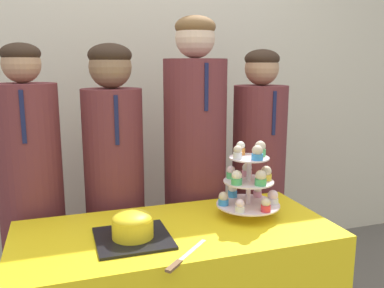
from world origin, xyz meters
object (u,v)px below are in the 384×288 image
student_1 (115,199)px  student_2 (195,181)px  cupcake_stand (250,181)px  round_cake (133,227)px  student_3 (258,187)px  student_0 (33,211)px  cake_knife (181,260)px

student_1 → student_2: size_ratio=0.91×
student_1 → cupcake_stand: bearing=-41.3°
round_cake → student_3: 0.95m
student_2 → student_3: 0.37m
student_0 → round_cake: bearing=-54.8°
student_2 → student_0: bearing=-180.0°
student_2 → round_cake: bearing=-128.7°
round_cake → student_0: bearing=125.2°
student_1 → student_3: (0.78, -0.00, -0.02)m
student_0 → student_2: bearing=0.0°
cupcake_stand → round_cake: bearing=-170.7°
cake_knife → student_2: bearing=24.2°
student_3 → student_2: bearing=180.0°
student_1 → student_0: bearing=-180.0°
cupcake_stand → student_0: student_0 is taller
cupcake_stand → student_3: 0.55m
cupcake_stand → student_1: bearing=138.7°
student_0 → student_2: size_ratio=0.91×
round_cake → cupcake_stand: cupcake_stand is taller
student_0 → student_3: student_0 is taller
round_cake → student_0: student_0 is taller
cake_knife → student_1: bearing=55.0°
round_cake → student_3: size_ratio=0.19×
cake_knife → student_1: student_1 is taller
student_0 → student_2: (0.79, 0.00, 0.07)m
cupcake_stand → student_0: bearing=153.4°
student_1 → student_2: student_2 is taller
round_cake → student_1: bearing=89.2°
student_1 → student_3: 0.78m
round_cake → student_0: 0.65m
student_0 → student_1: bearing=0.0°
round_cake → cupcake_stand: size_ratio=0.85×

